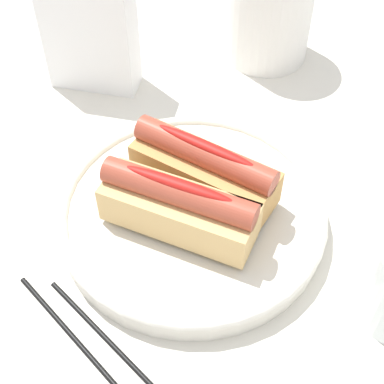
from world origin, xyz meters
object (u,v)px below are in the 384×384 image
serving_bowl (192,213)px  chopstick_near (128,360)px  paper_towel_roll (269,11)px  napkin_box (90,32)px  hotdog_back (204,168)px  hotdog_front (179,206)px  chopstick_far (91,357)px

serving_bowl → chopstick_near: (0.02, -0.16, -0.01)m
chopstick_near → serving_bowl: bearing=115.3°
paper_towel_roll → chopstick_near: paper_towel_roll is taller
paper_towel_roll → napkin_box: napkin_box is taller
serving_bowl → hotdog_back: (-0.00, 0.03, 0.04)m
napkin_box → serving_bowl: bearing=-49.7°
hotdog_front → chopstick_near: hotdog_front is taller
chopstick_near → chopstick_far: bearing=-140.0°
serving_bowl → chopstick_far: 0.17m
hotdog_back → paper_towel_roll: size_ratio=1.15×
napkin_box → chopstick_near: (0.24, -0.31, -0.07)m
napkin_box → hotdog_back: bearing=-44.5°
paper_towel_roll → napkin_box: 0.23m
hotdog_back → napkin_box: (-0.21, 0.12, 0.02)m
paper_towel_roll → serving_bowl: bearing=-81.7°
chopstick_far → serving_bowl: bearing=106.4°
chopstick_far → napkin_box: bearing=142.1°
napkin_box → hotdog_front: bearing=-54.3°
napkin_box → chopstick_near: bearing=-67.8°
hotdog_back → napkin_box: 0.25m
paper_towel_roll → chopstick_far: size_ratio=0.61×
serving_bowl → paper_towel_roll: 0.31m
hotdog_front → napkin_box: napkin_box is taller
chopstick_far → hotdog_front: bearing=105.7°
serving_bowl → paper_towel_roll: paper_towel_roll is taller
chopstick_far → hotdog_back: bearing=106.9°
serving_bowl → hotdog_front: bearing=-89.6°
hotdog_front → paper_towel_roll: (-0.05, 0.33, 0.01)m
hotdog_front → paper_towel_roll: 0.34m
paper_towel_roll → hotdog_front: bearing=-82.3°
hotdog_back → napkin_box: napkin_box is taller
serving_bowl → hotdog_front: size_ratio=1.79×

